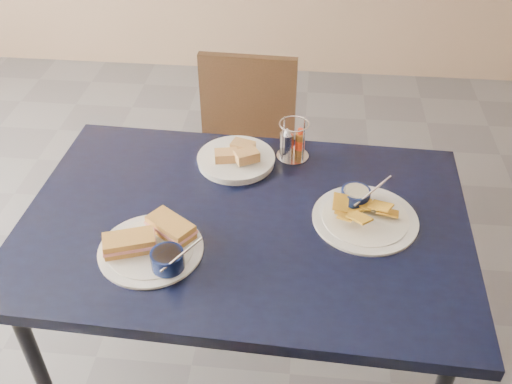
# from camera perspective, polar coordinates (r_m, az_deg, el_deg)

# --- Properties ---
(ground) EXTENTS (6.00, 6.00, 0.00)m
(ground) POSITION_cam_1_polar(r_m,az_deg,el_deg) (2.28, -6.46, -16.84)
(ground) COLOR #56565B
(ground) RESTS_ON ground
(dining_table) EXTENTS (1.36, 0.93, 0.75)m
(dining_table) POSITION_cam_1_polar(r_m,az_deg,el_deg) (1.74, -1.12, -4.08)
(dining_table) COLOR black
(dining_table) RESTS_ON ground
(chair_far) EXTENTS (0.42, 0.41, 0.87)m
(chair_far) POSITION_cam_1_polar(r_m,az_deg,el_deg) (2.46, -1.19, 4.68)
(chair_far) COLOR black
(chair_far) RESTS_ON ground
(sandwich_plate) EXTENTS (0.31, 0.29, 0.12)m
(sandwich_plate) POSITION_cam_1_polar(r_m,az_deg,el_deg) (1.61, -10.20, -5.20)
(sandwich_plate) COLOR white
(sandwich_plate) RESTS_ON dining_table
(plantain_plate) EXTENTS (0.31, 0.31, 0.12)m
(plantain_plate) POSITION_cam_1_polar(r_m,az_deg,el_deg) (1.73, 10.54, -1.90)
(plantain_plate) COLOR white
(plantain_plate) RESTS_ON dining_table
(bread_basket) EXTENTS (0.26, 0.26, 0.07)m
(bread_basket) POSITION_cam_1_polar(r_m,az_deg,el_deg) (1.92, -1.95, 3.37)
(bread_basket) COLOR white
(bread_basket) RESTS_ON dining_table
(condiment_caddy) EXTENTS (0.11, 0.11, 0.14)m
(condiment_caddy) POSITION_cam_1_polar(r_m,az_deg,el_deg) (1.93, 3.60, 4.95)
(condiment_caddy) COLOR silver
(condiment_caddy) RESTS_ON dining_table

